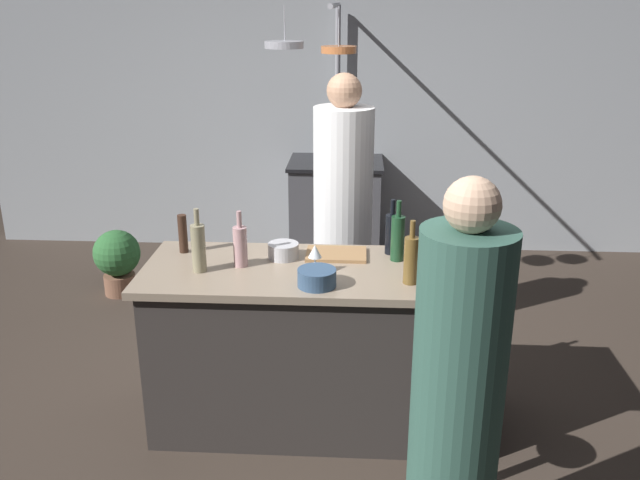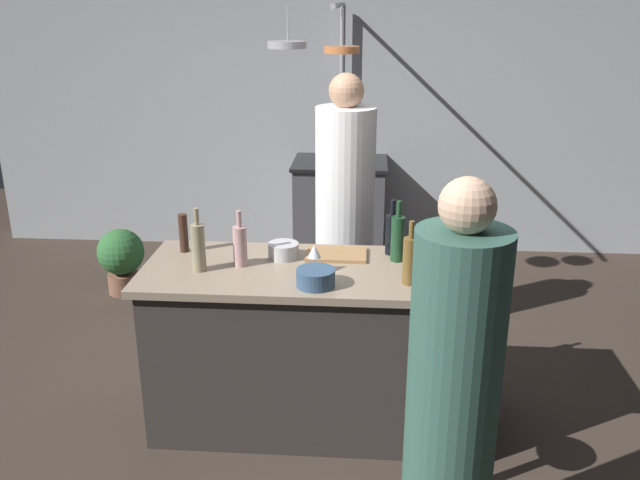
% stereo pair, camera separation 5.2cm
% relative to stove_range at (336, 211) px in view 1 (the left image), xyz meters
% --- Properties ---
extents(ground_plane, '(9.00, 9.00, 0.00)m').
position_rel_stove_range_xyz_m(ground_plane, '(0.00, -2.45, -0.45)').
color(ground_plane, '#382D26').
extents(back_wall, '(6.40, 0.16, 2.60)m').
position_rel_stove_range_xyz_m(back_wall, '(0.00, 0.40, 0.85)').
color(back_wall, '#9EA3A8').
rests_on(back_wall, ground_plane).
extents(kitchen_island, '(1.80, 0.72, 0.90)m').
position_rel_stove_range_xyz_m(kitchen_island, '(0.00, -2.45, 0.01)').
color(kitchen_island, '#332D2B').
rests_on(kitchen_island, ground_plane).
extents(stove_range, '(0.80, 0.64, 0.89)m').
position_rel_stove_range_xyz_m(stove_range, '(0.00, 0.00, 0.00)').
color(stove_range, '#47474C').
rests_on(stove_range, ground_plane).
extents(chef, '(0.38, 0.38, 1.78)m').
position_rel_stove_range_xyz_m(chef, '(0.10, -1.51, 0.38)').
color(chef, white).
rests_on(chef, ground_plane).
extents(bar_stool_right, '(0.28, 0.28, 0.68)m').
position_rel_stove_range_xyz_m(bar_stool_right, '(0.57, -3.07, -0.07)').
color(bar_stool_right, '#4C4C51').
rests_on(bar_stool_right, ground_plane).
extents(guest_right, '(0.35, 0.35, 1.64)m').
position_rel_stove_range_xyz_m(guest_right, '(0.58, -3.43, 0.31)').
color(guest_right, '#33594C').
rests_on(guest_right, ground_plane).
extents(overhead_pot_rack, '(0.59, 1.54, 2.17)m').
position_rel_stove_range_xyz_m(overhead_pot_rack, '(-0.06, -0.51, 1.20)').
color(overhead_pot_rack, gray).
rests_on(overhead_pot_rack, ground_plane).
extents(potted_plant, '(0.36, 0.36, 0.52)m').
position_rel_stove_range_xyz_m(potted_plant, '(-1.66, -0.85, -0.15)').
color(potted_plant, brown).
rests_on(potted_plant, ground_plane).
extents(cutting_board, '(0.32, 0.22, 0.02)m').
position_rel_stove_range_xyz_m(cutting_board, '(0.09, -2.26, 0.46)').
color(cutting_board, '#997047').
rests_on(cutting_board, kitchen_island).
extents(pepper_mill, '(0.05, 0.05, 0.21)m').
position_rel_stove_range_xyz_m(pepper_mill, '(-0.74, -2.26, 0.56)').
color(pepper_mill, '#382319').
rests_on(pepper_mill, kitchen_island).
extents(wine_bottle_white, '(0.07, 0.07, 0.33)m').
position_rel_stove_range_xyz_m(wine_bottle_white, '(-0.59, -2.52, 0.58)').
color(wine_bottle_white, gray).
rests_on(wine_bottle_white, kitchen_island).
extents(wine_bottle_rose, '(0.07, 0.07, 0.29)m').
position_rel_stove_range_xyz_m(wine_bottle_rose, '(-0.40, -2.44, 0.56)').
color(wine_bottle_rose, '#B78C8E').
rests_on(wine_bottle_rose, kitchen_island).
extents(wine_bottle_dark, '(0.07, 0.07, 0.30)m').
position_rel_stove_range_xyz_m(wine_bottle_dark, '(0.38, -2.21, 0.57)').
color(wine_bottle_dark, black).
rests_on(wine_bottle_dark, kitchen_island).
extents(wine_bottle_green, '(0.07, 0.07, 0.32)m').
position_rel_stove_range_xyz_m(wine_bottle_green, '(0.41, -2.31, 0.58)').
color(wine_bottle_green, '#193D23').
rests_on(wine_bottle_green, kitchen_island).
extents(wine_bottle_amber, '(0.07, 0.07, 0.32)m').
position_rel_stove_range_xyz_m(wine_bottle_amber, '(0.45, -2.61, 0.58)').
color(wine_bottle_amber, brown).
rests_on(wine_bottle_amber, kitchen_island).
extents(wine_glass_near_left_guest, '(0.07, 0.07, 0.15)m').
position_rel_stove_range_xyz_m(wine_glass_near_left_guest, '(-0.01, -2.50, 0.56)').
color(wine_glass_near_left_guest, silver).
rests_on(wine_glass_near_left_guest, kitchen_island).
extents(wine_glass_by_chef, '(0.07, 0.07, 0.15)m').
position_rel_stove_range_xyz_m(wine_glass_by_chef, '(0.54, -2.24, 0.56)').
color(wine_glass_by_chef, silver).
rests_on(wine_glass_by_chef, kitchen_island).
extents(mixing_bowl_wooden, '(0.16, 0.16, 0.07)m').
position_rel_stove_range_xyz_m(mixing_bowl_wooden, '(0.56, -2.39, 0.49)').
color(mixing_bowl_wooden, brown).
rests_on(mixing_bowl_wooden, kitchen_island).
extents(mixing_bowl_steel, '(0.16, 0.16, 0.08)m').
position_rel_stove_range_xyz_m(mixing_bowl_steel, '(-0.19, -2.31, 0.49)').
color(mixing_bowl_steel, '#B7B7BC').
rests_on(mixing_bowl_steel, kitchen_island).
extents(mixing_bowl_blue, '(0.19, 0.19, 0.08)m').
position_rel_stove_range_xyz_m(mixing_bowl_blue, '(0.01, -2.67, 0.50)').
color(mixing_bowl_blue, '#334C6B').
rests_on(mixing_bowl_blue, kitchen_island).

